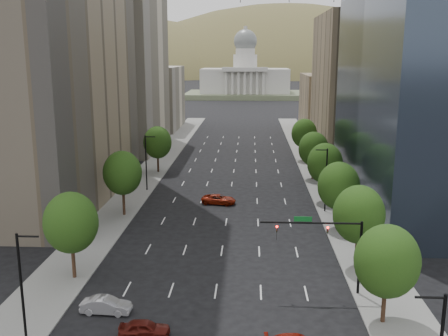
% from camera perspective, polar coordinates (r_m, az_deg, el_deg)
% --- Properties ---
extents(sidewalk_left, '(6.00, 200.00, 0.15)m').
position_cam_1_polar(sidewalk_left, '(78.70, -10.76, -3.39)').
color(sidewalk_left, slate).
rests_on(sidewalk_left, ground).
extents(sidewalk_right, '(6.00, 200.00, 0.15)m').
position_cam_1_polar(sidewalk_right, '(77.49, 12.16, -3.70)').
color(sidewalk_right, slate).
rests_on(sidewalk_right, ground).
extents(midrise_cream_left, '(14.00, 30.00, 35.00)m').
position_cam_1_polar(midrise_cream_left, '(119.83, -10.72, 10.49)').
color(midrise_cream_left, beige).
rests_on(midrise_cream_left, ground).
extents(filler_left, '(14.00, 26.00, 18.00)m').
position_cam_1_polar(filler_left, '(152.56, -7.67, 7.80)').
color(filler_left, beige).
rests_on(filler_left, ground).
extents(parking_tan_right, '(14.00, 30.00, 30.00)m').
position_cam_1_polar(parking_tan_right, '(115.73, 14.11, 9.02)').
color(parking_tan_right, '#8C7759').
rests_on(parking_tan_right, ground).
extents(filler_right, '(14.00, 26.00, 16.00)m').
position_cam_1_polar(filler_right, '(148.69, 11.57, 7.15)').
color(filler_right, '#8C7759').
rests_on(filler_right, ground).
extents(tree_right_0, '(5.20, 5.20, 8.39)m').
position_cam_1_polar(tree_right_0, '(43.07, 17.78, -9.91)').
color(tree_right_0, '#382316').
rests_on(tree_right_0, ground).
extents(tree_right_1, '(5.20, 5.20, 8.75)m').
position_cam_1_polar(tree_right_1, '(53.01, 14.85, -5.06)').
color(tree_right_1, '#382316').
rests_on(tree_right_1, ground).
extents(tree_right_2, '(5.20, 5.20, 8.61)m').
position_cam_1_polar(tree_right_2, '(64.38, 12.71, -1.96)').
color(tree_right_2, '#382316').
rests_on(tree_right_2, ground).
extents(tree_right_3, '(5.20, 5.20, 8.89)m').
position_cam_1_polar(tree_right_3, '(75.86, 11.24, 0.52)').
color(tree_right_3, '#382316').
rests_on(tree_right_3, ground).
extents(tree_right_4, '(5.20, 5.20, 8.46)m').
position_cam_1_polar(tree_right_4, '(89.56, 9.99, 2.12)').
color(tree_right_4, '#382316').
rests_on(tree_right_4, ground).
extents(tree_right_5, '(5.20, 5.20, 8.75)m').
position_cam_1_polar(tree_right_5, '(105.19, 8.97, 3.85)').
color(tree_right_5, '#382316').
rests_on(tree_right_5, ground).
extents(tree_left_0, '(5.20, 5.20, 8.75)m').
position_cam_1_polar(tree_left_0, '(51.00, -16.77, -5.88)').
color(tree_left_0, '#382316').
rests_on(tree_left_0, ground).
extents(tree_left_1, '(5.20, 5.20, 8.97)m').
position_cam_1_polar(tree_left_1, '(69.37, -11.30, -0.55)').
color(tree_left_1, '#382316').
rests_on(tree_left_1, ground).
extents(tree_left_2, '(5.20, 5.20, 8.68)m').
position_cam_1_polar(tree_left_2, '(94.34, -7.46, 2.86)').
color(tree_left_2, '#382316').
rests_on(tree_left_2, ground).
extents(streetlight_rn, '(1.70, 0.20, 9.00)m').
position_cam_1_polar(streetlight_rn, '(71.18, 11.32, -1.14)').
color(streetlight_rn, black).
rests_on(streetlight_rn, ground).
extents(streetlight_ls, '(1.70, 0.20, 9.00)m').
position_cam_1_polar(streetlight_ls, '(40.80, -21.65, -12.34)').
color(streetlight_ls, black).
rests_on(streetlight_ls, ground).
extents(streetlight_ln, '(1.70, 0.20, 9.00)m').
position_cam_1_polar(streetlight_ln, '(81.85, -8.68, 0.75)').
color(streetlight_ln, black).
rests_on(streetlight_ln, ground).
extents(traffic_signal, '(9.12, 0.40, 7.38)m').
position_cam_1_polar(traffic_signal, '(46.98, 12.10, -7.95)').
color(traffic_signal, black).
rests_on(traffic_signal, ground).
extents(capitol, '(60.00, 40.00, 35.20)m').
position_cam_1_polar(capitol, '(263.48, 2.37, 9.77)').
color(capitol, '#596647').
rests_on(capitol, ground).
extents(foothills, '(720.00, 413.00, 263.00)m').
position_cam_1_polar(foothills, '(616.50, 5.97, 7.00)').
color(foothills, brown).
rests_on(foothills, ground).
extents(car_maroon, '(4.07, 1.85, 1.36)m').
position_cam_1_polar(car_maroon, '(41.80, -8.91, -17.35)').
color(car_maroon, '#4D120C').
rests_on(car_maroon, ground).
extents(car_silver, '(4.30, 1.65, 1.40)m').
position_cam_1_polar(car_silver, '(45.68, -13.07, -14.76)').
color(car_silver, '#A4A3A9').
rests_on(car_silver, ground).
extents(car_red_far, '(5.28, 2.98, 1.39)m').
position_cam_1_polar(car_red_far, '(74.76, -0.60, -3.52)').
color(car_red_far, maroon).
rests_on(car_red_far, ground).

